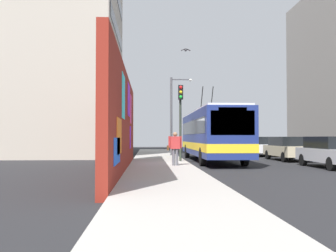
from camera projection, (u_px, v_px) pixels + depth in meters
name	position (u px, v px, depth m)	size (l,w,h in m)	color
ground_plane	(190.00, 166.00, 19.89)	(80.00, 80.00, 0.00)	#232326
sidewalk_slab	(160.00, 165.00, 19.80)	(48.00, 3.20, 0.15)	#ADA8A0
graffiti_wall	(123.00, 122.00, 16.33)	(15.12, 0.32, 4.41)	maroon
building_far_left	(68.00, 43.00, 32.12)	(13.70, 8.51, 19.42)	#B2A899
city_bus	(211.00, 133.00, 23.91)	(12.27, 2.56, 5.00)	navy
parked_car_silver	(332.00, 151.00, 18.72)	(4.69, 1.91, 1.58)	#B7B7BC
parked_car_champagne	(288.00, 148.00, 24.66)	(4.76, 1.87, 1.58)	#C6B793
parked_car_white	(260.00, 146.00, 30.73)	(4.47, 1.93, 1.58)	white
parked_car_dark_gray	(243.00, 145.00, 36.33)	(4.78, 1.93, 1.58)	#38383D
pedestrian_at_curb	(175.00, 146.00, 18.42)	(0.22, 0.74, 1.65)	#595960
traffic_light	(180.00, 110.00, 21.84)	(0.49, 0.28, 4.47)	#2D382D
street_lamp	(174.00, 110.00, 28.93)	(0.44, 1.75, 6.06)	#4C4C51
flying_pigeons	(215.00, 10.00, 18.65)	(6.01, 2.92, 2.92)	slate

